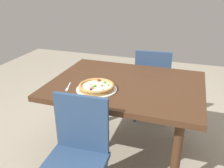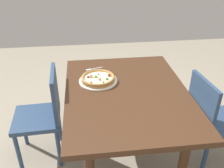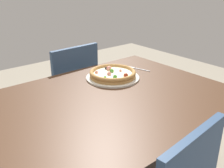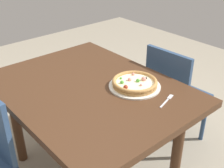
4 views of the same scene
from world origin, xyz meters
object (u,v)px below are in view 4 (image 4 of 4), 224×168
object	(u,v)px
plate	(135,86)
fork	(167,100)
dining_table	(90,99)
pizza	(135,83)
chair_far	(174,94)

from	to	relation	value
plate	fork	size ratio (longest dim) A/B	2.02
dining_table	plate	xyz separation A→B (m)	(0.19, 0.22, 0.10)
plate	fork	xyz separation A→B (m)	(0.24, 0.03, -0.00)
pizza	fork	distance (m)	0.24
pizza	fork	xyz separation A→B (m)	(0.24, 0.03, -0.03)
chair_far	pizza	bearing A→B (deg)	-87.83
chair_far	fork	bearing A→B (deg)	-60.99
chair_far	fork	xyz separation A→B (m)	(0.28, -0.46, 0.27)
pizza	fork	world-z (taller)	pizza
dining_table	chair_far	distance (m)	0.74
chair_far	dining_table	bearing A→B (deg)	-104.47
dining_table	chair_far	xyz separation A→B (m)	(0.15, 0.70, -0.17)
pizza	chair_far	bearing A→B (deg)	94.78
plate	fork	distance (m)	0.24
dining_table	pizza	bearing A→B (deg)	48.83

